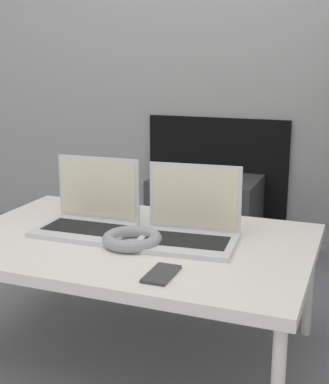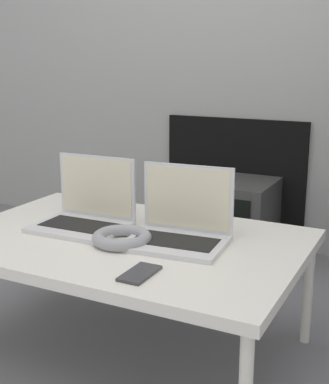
% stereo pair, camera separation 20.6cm
% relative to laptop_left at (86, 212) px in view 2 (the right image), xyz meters
% --- Properties ---
extents(wall_back, '(7.00, 0.08, 2.60)m').
position_rel_laptop_left_xyz_m(wall_back, '(0.19, 1.29, 0.80)').
color(wall_back, '#999999').
rests_on(wall_back, ground_plane).
extents(table, '(1.20, 0.80, 0.43)m').
position_rel_laptop_left_xyz_m(table, '(0.19, -0.05, -0.08)').
color(table, silver).
rests_on(table, ground_plane).
extents(laptop_left, '(0.33, 0.26, 0.25)m').
position_rel_laptop_left_xyz_m(laptop_left, '(0.00, 0.00, 0.00)').
color(laptop_left, silver).
rests_on(laptop_left, table).
extents(laptop_right, '(0.34, 0.28, 0.25)m').
position_rel_laptop_left_xyz_m(laptop_right, '(0.38, -0.00, 0.00)').
color(laptop_right, silver).
rests_on(laptop_right, table).
extents(headphones, '(0.20, 0.20, 0.04)m').
position_rel_laptop_left_xyz_m(headphones, '(0.22, -0.11, -0.03)').
color(headphones, gray).
rests_on(headphones, table).
extents(phone, '(0.07, 0.14, 0.01)m').
position_rel_laptop_left_xyz_m(phone, '(0.40, -0.31, -0.05)').
color(phone, '#333338').
rests_on(phone, table).
extents(tv, '(0.56, 0.40, 0.41)m').
position_rel_laptop_left_xyz_m(tv, '(0.12, 1.05, -0.28)').
color(tv, '#383838').
rests_on(tv, ground_plane).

